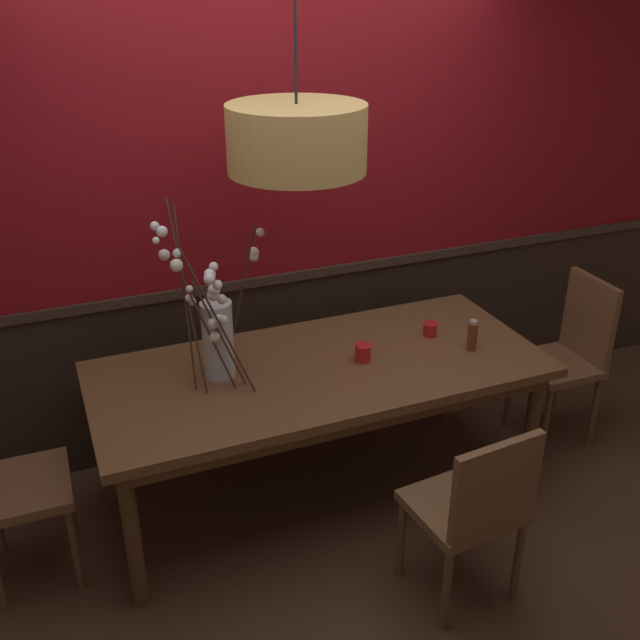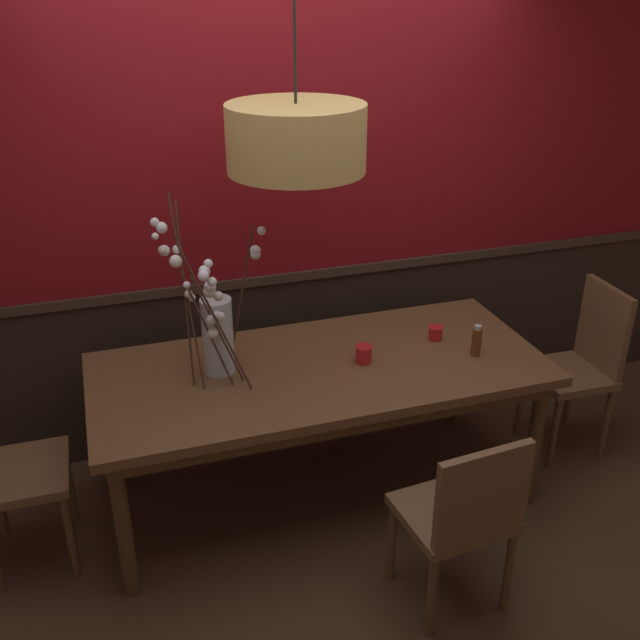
% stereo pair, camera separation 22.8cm
% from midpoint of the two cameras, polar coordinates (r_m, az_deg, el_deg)
% --- Properties ---
extents(ground_plane, '(24.00, 24.00, 0.00)m').
position_cam_midpoint_polar(ground_plane, '(3.92, -1.71, -13.35)').
color(ground_plane, '#4C3321').
extents(back_wall, '(5.89, 0.14, 2.72)m').
position_cam_midpoint_polar(back_wall, '(3.90, -5.80, 8.88)').
color(back_wall, '#2D2119').
rests_on(back_wall, ground).
extents(dining_table, '(2.16, 0.95, 0.76)m').
position_cam_midpoint_polar(dining_table, '(3.53, -1.85, -4.72)').
color(dining_table, brown).
rests_on(dining_table, ground).
extents(chair_far_side_right, '(0.45, 0.42, 0.94)m').
position_cam_midpoint_polar(chair_far_side_right, '(4.42, -2.41, -0.50)').
color(chair_far_side_right, brown).
rests_on(chair_far_side_right, ground).
extents(chair_head_east_end, '(0.40, 0.41, 0.97)m').
position_cam_midpoint_polar(chair_head_east_end, '(4.28, 17.45, -2.39)').
color(chair_head_east_end, brown).
rests_on(chair_head_east_end, ground).
extents(chair_far_side_left, '(0.48, 0.42, 0.89)m').
position_cam_midpoint_polar(chair_far_side_left, '(4.30, -10.13, -1.76)').
color(chair_far_side_left, brown).
rests_on(chair_far_side_left, ground).
extents(chair_head_west_end, '(0.39, 0.43, 0.93)m').
position_cam_midpoint_polar(chair_head_west_end, '(3.47, -25.21, -11.19)').
color(chair_head_west_end, brown).
rests_on(chair_head_west_end, ground).
extents(chair_near_side_right, '(0.47, 0.43, 0.87)m').
position_cam_midpoint_polar(chair_near_side_right, '(3.12, 9.85, -14.13)').
color(chair_near_side_right, brown).
rests_on(chair_near_side_right, ground).
extents(vase_with_blossoms, '(0.51, 0.48, 0.84)m').
position_cam_midpoint_polar(vase_with_blossoms, '(3.34, -10.08, -0.90)').
color(vase_with_blossoms, silver).
rests_on(vase_with_blossoms, dining_table).
extents(candle_holder_nearer_center, '(0.08, 0.08, 0.09)m').
position_cam_midpoint_polar(candle_holder_nearer_center, '(3.51, 1.52, -2.57)').
color(candle_holder_nearer_center, red).
rests_on(candle_holder_nearer_center, dining_table).
extents(candle_holder_nearer_edge, '(0.07, 0.07, 0.07)m').
position_cam_midpoint_polar(candle_holder_nearer_edge, '(3.78, 6.88, -0.71)').
color(candle_holder_nearer_edge, red).
rests_on(candle_holder_nearer_edge, dining_table).
extents(condiment_bottle, '(0.05, 0.05, 0.16)m').
position_cam_midpoint_polar(condiment_bottle, '(3.65, 10.06, -1.25)').
color(condiment_bottle, brown).
rests_on(condiment_bottle, dining_table).
extents(pendant_lamp, '(0.58, 0.58, 1.01)m').
position_cam_midpoint_polar(pendant_lamp, '(3.07, -4.01, 13.91)').
color(pendant_lamp, tan).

